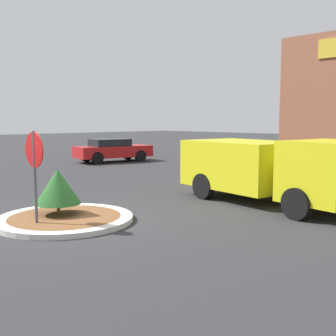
# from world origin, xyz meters

# --- Properties ---
(ground_plane) EXTENTS (120.00, 120.00, 0.00)m
(ground_plane) POSITION_xyz_m (0.00, 0.00, 0.00)
(ground_plane) COLOR #2D2D30
(traffic_island) EXTENTS (3.31, 3.31, 0.13)m
(traffic_island) POSITION_xyz_m (0.00, 0.00, 0.06)
(traffic_island) COLOR beige
(traffic_island) RESTS_ON ground_plane
(stop_sign) EXTENTS (0.81, 0.07, 2.22)m
(stop_sign) POSITION_xyz_m (0.10, -0.79, 1.55)
(stop_sign) COLOR #4C4C51
(stop_sign) RESTS_ON ground_plane
(island_shrub) EXTENTS (1.13, 1.13, 1.13)m
(island_shrub) POSITION_xyz_m (-0.33, 0.01, 0.83)
(island_shrub) COLOR brown
(island_shrub) RESTS_ON traffic_island
(utility_truck) EXTENTS (5.85, 2.97, 1.94)m
(utility_truck) POSITION_xyz_m (2.20, 5.52, 1.08)
(utility_truck) COLOR gold
(utility_truck) RESTS_ON ground_plane
(parked_sedan_red) EXTENTS (2.59, 4.66, 1.35)m
(parked_sedan_red) POSITION_xyz_m (-11.02, 9.58, 0.71)
(parked_sedan_red) COLOR #B21919
(parked_sedan_red) RESTS_ON ground_plane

